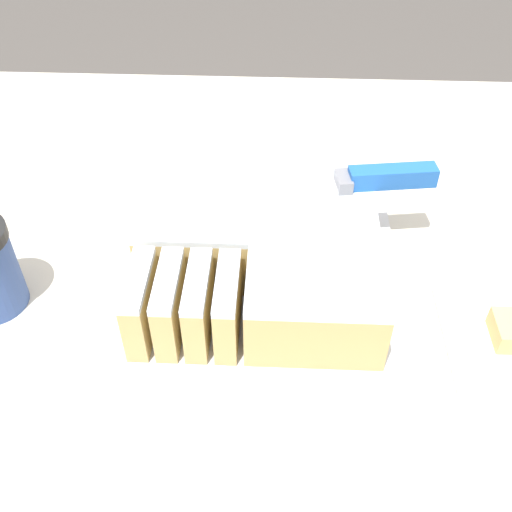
{
  "coord_description": "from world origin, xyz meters",
  "views": [
    {
      "loc": [
        -0.05,
        -0.43,
        1.4
      ],
      "look_at": [
        -0.07,
        0.04,
        0.96
      ],
      "focal_mm": 42.0,
      "sensor_mm": 36.0,
      "label": 1
    }
  ],
  "objects": [
    {
      "name": "cake_board",
      "position": [
        -0.07,
        0.04,
        0.92
      ],
      "size": [
        0.32,
        0.3,
        0.01
      ],
      "color": "silver",
      "rests_on": "countertop"
    },
    {
      "name": "cake",
      "position": [
        -0.07,
        0.04,
        0.96
      ],
      "size": [
        0.26,
        0.24,
        0.07
      ],
      "color": "tan",
      "rests_on": "cake_board"
    },
    {
      "name": "paper_napkin",
      "position": [
        0.19,
        -0.03,
        0.92
      ],
      "size": [
        0.14,
        0.14,
        0.01
      ],
      "color": "white",
      "rests_on": "countertop"
    },
    {
      "name": "countertop",
      "position": [
        0.0,
        0.0,
        0.46
      ],
      "size": [
        1.4,
        1.1,
        0.92
      ],
      "color": "beige",
      "rests_on": "ground_plane"
    },
    {
      "name": "knife",
      "position": [
        0.03,
        0.12,
        1.01
      ],
      "size": [
        0.31,
        0.07,
        0.02
      ],
      "rotation": [
        0.0,
        0.0,
        3.28
      ],
      "color": "silver",
      "rests_on": "cake"
    }
  ]
}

